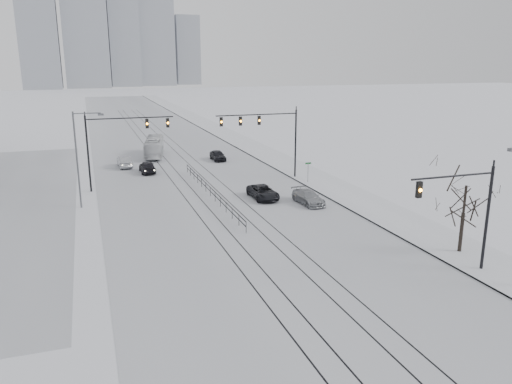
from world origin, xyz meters
name	(u,v)px	position (x,y,z in m)	size (l,w,h in m)	color
ground	(362,354)	(0.00, 0.00, 0.00)	(500.00, 500.00, 0.00)	white
road	(165,149)	(0.00, 60.00, 0.01)	(22.00, 260.00, 0.02)	silver
sidewalk_east	(247,144)	(13.50, 60.00, 0.08)	(5.00, 260.00, 0.16)	silver
curb	(232,145)	(11.05, 60.00, 0.06)	(0.10, 260.00, 0.12)	gray
parking_strip	(1,201)	(-20.00, 35.00, 0.01)	(14.00, 60.00, 0.03)	silver
tram_rails	(191,176)	(0.00, 40.00, 0.02)	(5.30, 180.00, 0.01)	black
skyline	(110,29)	(5.02, 273.63, 30.65)	(96.00, 48.00, 72.00)	#91969F
traffic_mast_near	(468,206)	(10.79, 6.00, 4.56)	(6.10, 0.37, 7.00)	black
traffic_mast_ne	(269,130)	(8.15, 34.99, 5.76)	(9.60, 0.37, 8.00)	black
traffic_mast_nw	(117,138)	(-8.52, 36.00, 5.57)	(9.10, 0.37, 8.00)	black
street_light_west	(80,153)	(-12.20, 30.00, 5.21)	(2.73, 0.25, 9.00)	#595B60
bare_tree	(466,193)	(13.20, 9.00, 4.49)	(4.40, 4.40, 6.10)	black
median_fence	(210,191)	(0.00, 30.00, 0.53)	(0.06, 24.00, 1.00)	black
street_sign	(308,169)	(11.80, 32.00, 1.61)	(0.70, 0.06, 2.40)	#595B60
sedan_sb_inner	(147,167)	(-4.70, 43.43, 0.74)	(1.74, 4.33, 1.47)	black
sedan_sb_outer	(125,162)	(-7.10, 47.73, 0.73)	(1.54, 4.42, 1.46)	#9D9FA5
sedan_nb_front	(263,192)	(4.78, 27.40, 0.66)	(2.20, 4.78, 1.33)	black
sedan_nb_right	(308,198)	(8.27, 24.19, 0.65)	(1.81, 4.46, 1.29)	#979A9E
sedan_nb_far	(218,155)	(5.57, 48.38, 0.70)	(1.65, 4.10, 1.40)	black
box_truck	(154,147)	(-2.33, 54.39, 1.38)	(2.31, 9.89, 2.76)	silver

